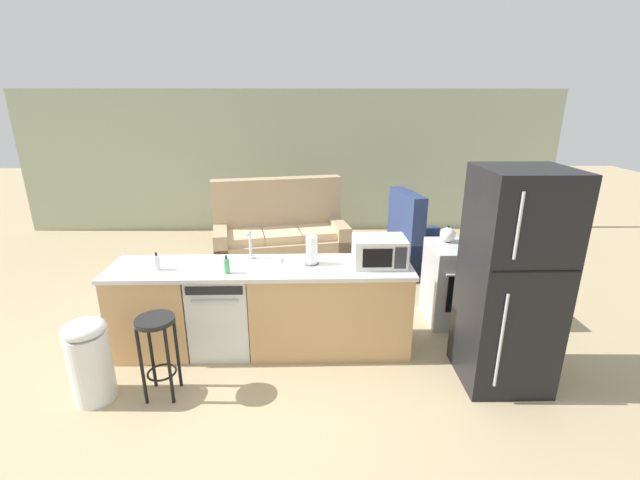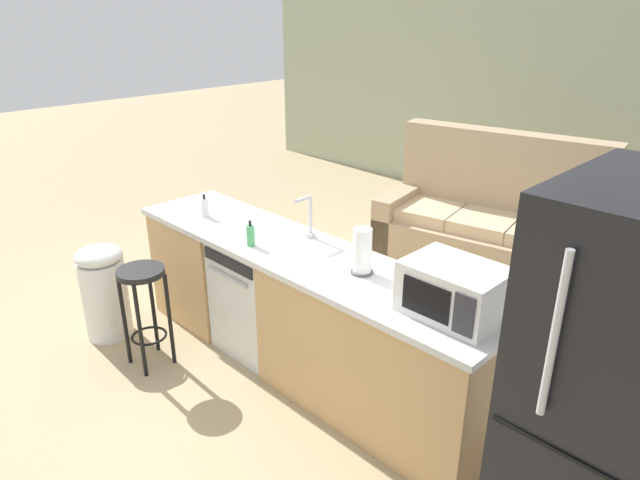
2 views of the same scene
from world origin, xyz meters
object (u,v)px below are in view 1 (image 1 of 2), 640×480
dishwasher (223,311)px  bar_stool (157,340)px  dish_soap_bottle (157,263)px  kettle (448,235)px  stove_range (461,283)px  trash_bin (90,360)px  couch (280,236)px  armchair (417,249)px  refrigerator (511,281)px  soap_bottle (227,266)px  microwave (379,251)px  paper_towel_roll (312,251)px

dishwasher → bar_stool: dishwasher is taller
dish_soap_bottle → kettle: kettle is taller
stove_range → kettle: kettle is taller
dish_soap_bottle → trash_bin: bearing=-120.2°
dish_soap_bottle → couch: size_ratio=0.08×
kettle → armchair: size_ratio=0.17×
refrigerator → dish_soap_bottle: refrigerator is taller
refrigerator → soap_bottle: size_ratio=10.96×
couch → armchair: couch is taller
soap_bottle → trash_bin: (-1.07, -0.59, -0.59)m
refrigerator → armchair: size_ratio=1.61×
dish_soap_bottle → soap_bottle: bearing=-8.4°
stove_range → trash_bin: 3.80m
microwave → trash_bin: bearing=-163.2°
dish_soap_bottle → couch: (0.98, 2.56, -0.58)m
microwave → couch: (-1.13, 2.48, -0.65)m
couch → dish_soap_bottle: bearing=-111.0°
paper_towel_roll → soap_bottle: 0.82m
stove_range → kettle: bearing=141.8°
bar_stool → couch: size_ratio=0.35×
kettle → paper_towel_roll: bearing=-157.4°
refrigerator → couch: (-2.18, 3.03, -0.57)m
soap_bottle → couch: (0.31, 2.66, -0.58)m
bar_stool → armchair: bearing=43.6°
bar_stool → couch: bearing=75.8°
refrigerator → couch: refrigerator is taller
trash_bin → stove_range: bearing=20.2°
dish_soap_bottle → armchair: (3.01, 2.06, -0.62)m
stove_range → paper_towel_roll: bearing=-163.3°
dishwasher → microwave: 1.67m
couch → soap_bottle: bearing=-96.6°
kettle → bar_stool: size_ratio=0.28×
dishwasher → refrigerator: bearing=-11.9°
stove_range → bar_stool: stove_range is taller
paper_towel_roll → soap_bottle: (-0.79, -0.21, -0.07)m
microwave → stove_range: bearing=27.6°
trash_bin → armchair: bearing=38.8°
refrigerator → couch: 3.78m
bar_stool → trash_bin: same height
microwave → bar_stool: bearing=-159.6°
dishwasher → couch: size_ratio=0.39×
stove_range → microwave: bearing=-152.4°
refrigerator → couch: size_ratio=0.90×
paper_towel_roll → kettle: 1.67m
armchair → trash_bin: bearing=-141.2°
dish_soap_bottle → armchair: 3.70m
stove_range → soap_bottle: (-2.49, -0.72, 0.52)m
dishwasher → refrigerator: size_ratio=0.44×
microwave → dish_soap_bottle: bearing=-178.1°
stove_range → armchair: 1.45m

